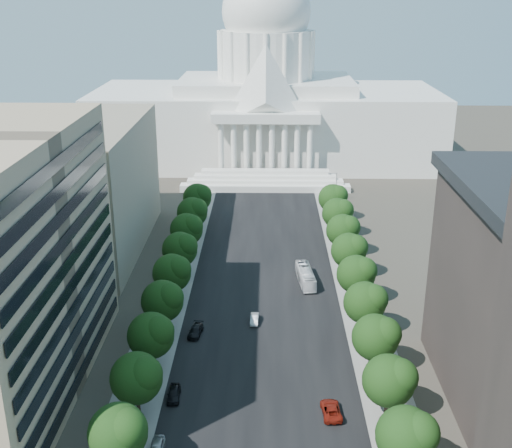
# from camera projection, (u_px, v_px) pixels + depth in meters

# --- Properties ---
(road_asphalt) EXTENTS (30.00, 260.00, 0.01)m
(road_asphalt) POSITION_uv_depth(u_px,v_px,m) (264.00, 265.00, 144.12)
(road_asphalt) COLOR black
(road_asphalt) RESTS_ON ground
(sidewalk_left) EXTENTS (8.00, 260.00, 0.02)m
(sidewalk_left) POSITION_uv_depth(u_px,v_px,m) (180.00, 264.00, 144.43)
(sidewalk_left) COLOR gray
(sidewalk_left) RESTS_ON ground
(sidewalk_right) EXTENTS (8.00, 260.00, 0.02)m
(sidewalk_right) POSITION_uv_depth(u_px,v_px,m) (349.00, 266.00, 143.81)
(sidewalk_right) COLOR gray
(sidewalk_right) RESTS_ON ground
(capitol) EXTENTS (120.00, 56.00, 73.00)m
(capitol) POSITION_uv_depth(u_px,v_px,m) (266.00, 104.00, 226.19)
(capitol) COLOR white
(capitol) RESTS_ON ground
(office_block_left_far) EXTENTS (38.00, 52.00, 30.00)m
(office_block_left_far) POSITION_uv_depth(u_px,v_px,m) (59.00, 187.00, 149.09)
(office_block_left_far) COLOR gray
(office_block_left_far) RESTS_ON ground
(tree_l_b) EXTENTS (7.79, 7.60, 9.97)m
(tree_l_b) POSITION_uv_depth(u_px,v_px,m) (120.00, 432.00, 80.09)
(tree_l_b) COLOR #33261C
(tree_l_b) RESTS_ON ground
(tree_l_c) EXTENTS (7.79, 7.60, 9.97)m
(tree_l_c) POSITION_uv_depth(u_px,v_px,m) (138.00, 377.00, 91.35)
(tree_l_c) COLOR #33261C
(tree_l_c) RESTS_ON ground
(tree_l_d) EXTENTS (7.79, 7.60, 9.97)m
(tree_l_d) POSITION_uv_depth(u_px,v_px,m) (153.00, 334.00, 102.60)
(tree_l_d) COLOR #33261C
(tree_l_d) RESTS_ON ground
(tree_l_e) EXTENTS (7.79, 7.60, 9.97)m
(tree_l_e) POSITION_uv_depth(u_px,v_px,m) (164.00, 300.00, 113.86)
(tree_l_e) COLOR #33261C
(tree_l_e) RESTS_ON ground
(tree_l_f) EXTENTS (7.79, 7.60, 9.97)m
(tree_l_f) POSITION_uv_depth(u_px,v_px,m) (173.00, 272.00, 125.11)
(tree_l_f) COLOR #33261C
(tree_l_f) RESTS_ON ground
(tree_l_g) EXTENTS (7.79, 7.60, 9.97)m
(tree_l_g) POSITION_uv_depth(u_px,v_px,m) (181.00, 249.00, 136.37)
(tree_l_g) COLOR #33261C
(tree_l_g) RESTS_ON ground
(tree_l_h) EXTENTS (7.79, 7.60, 9.97)m
(tree_l_h) POSITION_uv_depth(u_px,v_px,m) (188.00, 229.00, 147.62)
(tree_l_h) COLOR #33261C
(tree_l_h) RESTS_ON ground
(tree_l_i) EXTENTS (7.79, 7.60, 9.97)m
(tree_l_i) POSITION_uv_depth(u_px,v_px,m) (193.00, 212.00, 158.88)
(tree_l_i) COLOR #33261C
(tree_l_i) RESTS_ON ground
(tree_l_j) EXTENTS (7.79, 7.60, 9.97)m
(tree_l_j) POSITION_uv_depth(u_px,v_px,m) (198.00, 197.00, 170.13)
(tree_l_j) COLOR #33261C
(tree_l_j) RESTS_ON ground
(tree_r_b) EXTENTS (7.79, 7.60, 9.97)m
(tree_r_b) POSITION_uv_depth(u_px,v_px,m) (409.00, 435.00, 79.50)
(tree_r_b) COLOR #33261C
(tree_r_b) RESTS_ON ground
(tree_r_c) EXTENTS (7.79, 7.60, 9.97)m
(tree_r_c) POSITION_uv_depth(u_px,v_px,m) (391.00, 380.00, 90.76)
(tree_r_c) COLOR #33261C
(tree_r_c) RESTS_ON ground
(tree_r_d) EXTENTS (7.79, 7.60, 9.97)m
(tree_r_d) POSITION_uv_depth(u_px,v_px,m) (378.00, 336.00, 102.01)
(tree_r_d) COLOR #33261C
(tree_r_d) RESTS_ON ground
(tree_r_e) EXTENTS (7.79, 7.60, 9.97)m
(tree_r_e) POSITION_uv_depth(u_px,v_px,m) (367.00, 302.00, 113.27)
(tree_r_e) COLOR #33261C
(tree_r_e) RESTS_ON ground
(tree_r_f) EXTENTS (7.79, 7.60, 9.97)m
(tree_r_f) POSITION_uv_depth(u_px,v_px,m) (358.00, 273.00, 124.52)
(tree_r_f) COLOR #33261C
(tree_r_f) RESTS_ON ground
(tree_r_g) EXTENTS (7.79, 7.60, 9.97)m
(tree_r_g) POSITION_uv_depth(u_px,v_px,m) (350.00, 250.00, 135.78)
(tree_r_g) COLOR #33261C
(tree_r_g) RESTS_ON ground
(tree_r_h) EXTENTS (7.79, 7.60, 9.97)m
(tree_r_h) POSITION_uv_depth(u_px,v_px,m) (344.00, 230.00, 147.03)
(tree_r_h) COLOR #33261C
(tree_r_h) RESTS_ON ground
(tree_r_i) EXTENTS (7.79, 7.60, 9.97)m
(tree_r_i) POSITION_uv_depth(u_px,v_px,m) (339.00, 212.00, 158.29)
(tree_r_i) COLOR #33261C
(tree_r_i) RESTS_ON ground
(tree_r_j) EXTENTS (7.79, 7.60, 9.97)m
(tree_r_j) POSITION_uv_depth(u_px,v_px,m) (334.00, 197.00, 169.54)
(tree_r_j) COLOR #33261C
(tree_r_j) RESTS_ON ground
(streetlight_b) EXTENTS (2.61, 0.44, 9.00)m
(streetlight_b) POSITION_uv_depth(u_px,v_px,m) (403.00, 387.00, 90.19)
(streetlight_b) COLOR gray
(streetlight_b) RESTS_ON ground
(streetlight_c) EXTENTS (2.61, 0.44, 9.00)m
(streetlight_c) POSITION_uv_depth(u_px,v_px,m) (375.00, 304.00, 113.64)
(streetlight_c) COLOR gray
(streetlight_c) RESTS_ON ground
(streetlight_d) EXTENTS (2.61, 0.44, 9.00)m
(streetlight_d) POSITION_uv_depth(u_px,v_px,m) (357.00, 250.00, 137.09)
(streetlight_d) COLOR gray
(streetlight_d) RESTS_ON ground
(streetlight_e) EXTENTS (2.61, 0.44, 9.00)m
(streetlight_e) POSITION_uv_depth(u_px,v_px,m) (344.00, 212.00, 160.54)
(streetlight_e) COLOR gray
(streetlight_e) RESTS_ON ground
(streetlight_f) EXTENTS (2.61, 0.44, 9.00)m
(streetlight_f) POSITION_uv_depth(u_px,v_px,m) (334.00, 183.00, 183.98)
(streetlight_f) COLOR gray
(streetlight_f) RESTS_ON ground
(car_dark_a) EXTENTS (2.11, 4.84, 1.62)m
(car_dark_a) POSITION_uv_depth(u_px,v_px,m) (174.00, 394.00, 97.14)
(car_dark_a) COLOR black
(car_dark_a) RESTS_ON ground
(car_silver) EXTENTS (1.64, 4.31, 1.40)m
(car_silver) POSITION_uv_depth(u_px,v_px,m) (254.00, 319.00, 119.15)
(car_silver) COLOR #B8BBC0
(car_silver) RESTS_ON ground
(car_red) EXTENTS (3.06, 5.96, 1.61)m
(car_red) POSITION_uv_depth(u_px,v_px,m) (331.00, 410.00, 93.35)
(car_red) COLOR maroon
(car_red) RESTS_ON ground
(car_dark_b) EXTENTS (2.79, 5.44, 1.51)m
(car_dark_b) POSITION_uv_depth(u_px,v_px,m) (196.00, 331.00, 114.91)
(car_dark_b) COLOR black
(car_dark_b) RESTS_ON ground
(car_parked) EXTENTS (1.92, 4.73, 1.61)m
(car_parked) POSITION_uv_depth(u_px,v_px,m) (157.00, 448.00, 85.65)
(car_parked) COLOR #A5A9AD
(car_parked) RESTS_ON ground
(city_bus) EXTENTS (3.97, 11.79, 3.22)m
(city_bus) POSITION_uv_depth(u_px,v_px,m) (306.00, 276.00, 134.82)
(city_bus) COLOR white
(city_bus) RESTS_ON ground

